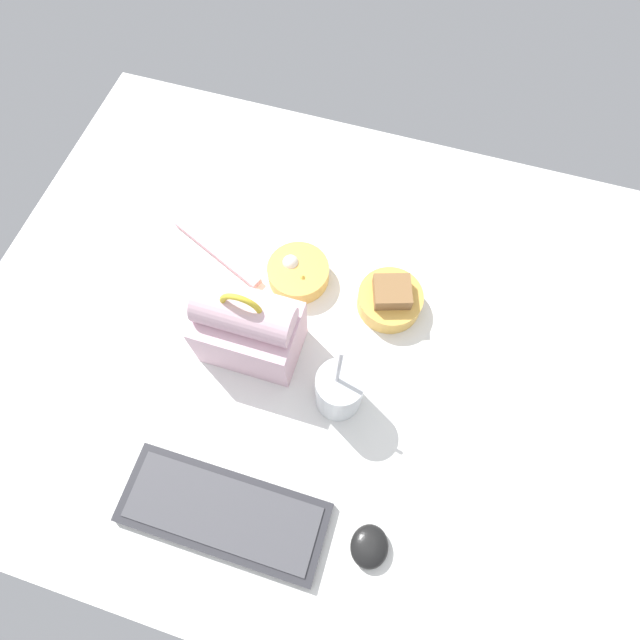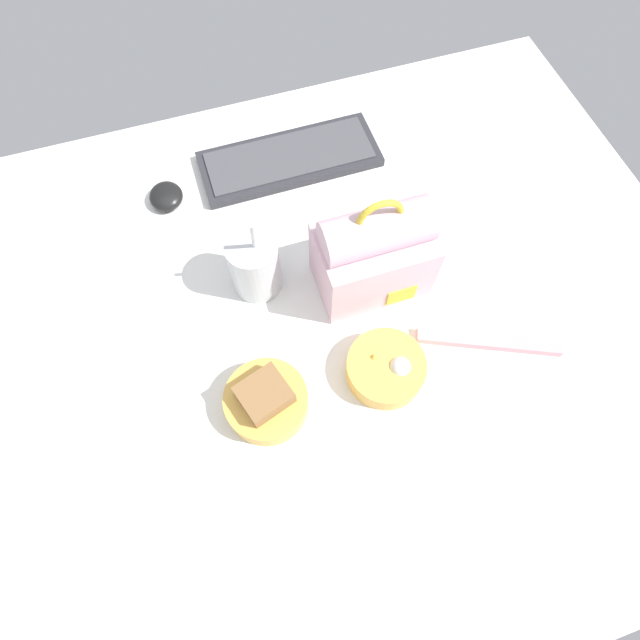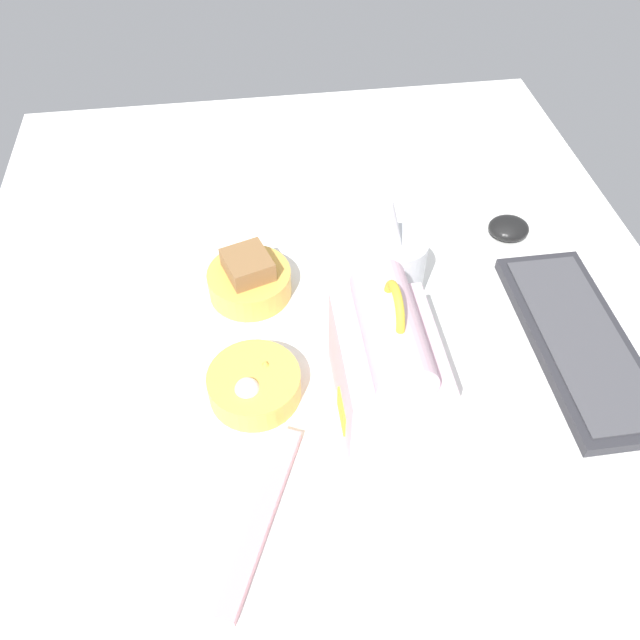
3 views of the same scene
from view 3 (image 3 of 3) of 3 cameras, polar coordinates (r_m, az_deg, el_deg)
desk_surface at (r=92.70cm, az=0.75°, el=-2.01°), size 140.00×110.00×2.00cm
keyboard at (r=97.70cm, az=22.63°, el=-1.78°), size 35.06×13.43×2.10cm
lunch_bag at (r=78.70cm, az=6.15°, el=-3.89°), size 18.11×12.41×21.80cm
soup_cup at (r=93.56cm, az=6.95°, el=4.57°), size 8.43×8.43×19.51cm
bento_bowl_sandwich at (r=96.74cm, az=-6.47°, el=3.72°), size 12.85×12.85×7.49cm
bento_bowl_snacks at (r=84.61cm, az=-5.98°, el=-5.82°), size 12.54×12.54×5.43cm
computer_mouse at (r=111.68cm, az=16.87°, el=8.05°), size 6.27×6.91×3.02cm
chopstick_case at (r=76.73cm, az=-5.35°, el=-17.55°), size 22.56×11.82×1.60cm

